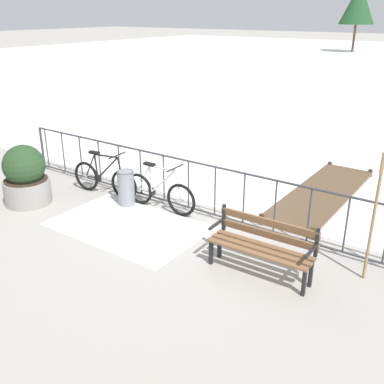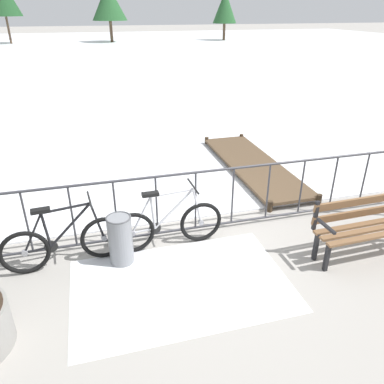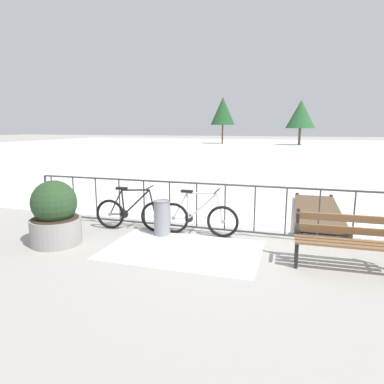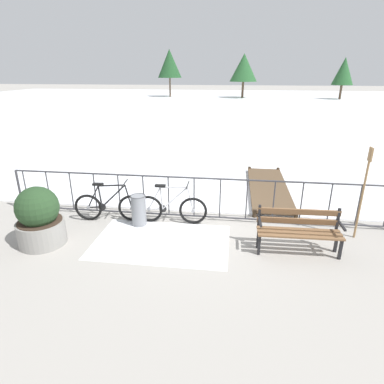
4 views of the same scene
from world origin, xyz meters
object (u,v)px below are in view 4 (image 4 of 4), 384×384
(oar_upright, at_px, (364,188))
(park_bench, at_px, (299,227))
(bicycle_near_railing, at_px, (110,206))
(planter_with_shrub, at_px, (39,218))
(bicycle_second, at_px, (171,208))
(trash_bin, at_px, (139,210))

(oar_upright, bearing_deg, park_bench, -151.60)
(bicycle_near_railing, bearing_deg, planter_with_shrub, -129.21)
(bicycle_near_railing, height_order, planter_with_shrub, planter_with_shrub)
(bicycle_second, relative_size, planter_with_shrub, 1.38)
(trash_bin, xyz_separation_m, oar_upright, (4.78, 0.02, 0.76))
(bicycle_near_railing, relative_size, trash_bin, 2.33)
(park_bench, bearing_deg, bicycle_second, 161.66)
(bicycle_second, xyz_separation_m, park_bench, (2.73, -0.91, 0.14))
(bicycle_second, xyz_separation_m, trash_bin, (-0.71, -0.20, 0.00))
(bicycle_second, distance_m, oar_upright, 4.15)
(bicycle_near_railing, xyz_separation_m, park_bench, (4.19, -0.83, 0.14))
(bicycle_second, height_order, oar_upright, oar_upright)
(bicycle_second, bearing_deg, park_bench, -18.34)
(planter_with_shrub, bearing_deg, oar_upright, 9.76)
(bicycle_second, distance_m, park_bench, 2.88)
(oar_upright, bearing_deg, bicycle_second, 177.47)
(bicycle_second, bearing_deg, bicycle_near_railing, -176.99)
(planter_with_shrub, bearing_deg, park_bench, 4.39)
(bicycle_second, height_order, trash_bin, bicycle_second)
(planter_with_shrub, distance_m, oar_upright, 6.65)
(trash_bin, relative_size, oar_upright, 0.37)
(bicycle_second, height_order, planter_with_shrub, planter_with_shrub)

